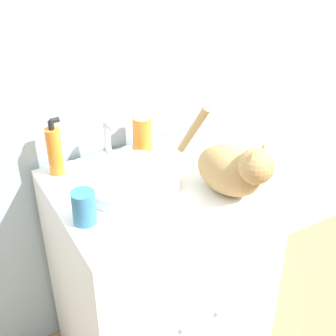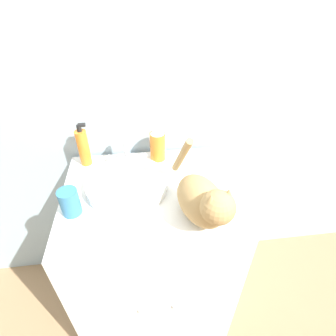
{
  "view_description": "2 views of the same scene",
  "coord_description": "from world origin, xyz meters",
  "px_view_note": "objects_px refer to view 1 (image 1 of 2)",
  "views": [
    {
      "loc": [
        -0.63,
        -0.89,
        1.74
      ],
      "look_at": [
        0.02,
        0.25,
        0.95
      ],
      "focal_mm": 50.0,
      "sensor_mm": 36.0,
      "label": 1
    },
    {
      "loc": [
        -0.02,
        -0.51,
        1.6
      ],
      "look_at": [
        0.08,
        0.27,
        1.0
      ],
      "focal_mm": 28.0,
      "sensor_mm": 36.0,
      "label": 2
    }
  ],
  "objects_px": {
    "cup": "(84,207)",
    "spray_bottle": "(142,131)",
    "cat": "(234,169)",
    "soap_bottle": "(55,150)"
  },
  "relations": [
    {
      "from": "cat",
      "to": "spray_bottle",
      "type": "distance_m",
      "value": 0.42
    },
    {
      "from": "cup",
      "to": "spray_bottle",
      "type": "bearing_deg",
      "value": 41.47
    },
    {
      "from": "spray_bottle",
      "to": "cup",
      "type": "height_order",
      "value": "spray_bottle"
    },
    {
      "from": "cat",
      "to": "spray_bottle",
      "type": "bearing_deg",
      "value": 179.59
    },
    {
      "from": "cat",
      "to": "cup",
      "type": "height_order",
      "value": "cat"
    },
    {
      "from": "spray_bottle",
      "to": "cup",
      "type": "distance_m",
      "value": 0.47
    },
    {
      "from": "cat",
      "to": "spray_bottle",
      "type": "height_order",
      "value": "cat"
    },
    {
      "from": "spray_bottle",
      "to": "cat",
      "type": "bearing_deg",
      "value": -73.35
    },
    {
      "from": "cat",
      "to": "soap_bottle",
      "type": "bearing_deg",
      "value": -148.79
    },
    {
      "from": "soap_bottle",
      "to": "cup",
      "type": "distance_m",
      "value": 0.32
    }
  ]
}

